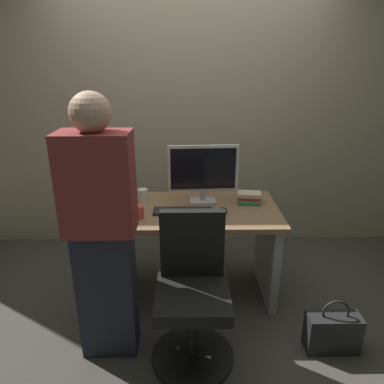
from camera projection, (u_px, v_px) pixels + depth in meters
ground_plane at (192, 290)px, 2.95m from camera, size 9.00×9.00×0.00m
wall_back at (191, 92)px, 3.32m from camera, size 6.40×0.10×3.00m
desk at (192, 236)px, 2.77m from camera, size 1.31×0.73×0.73m
office_chair at (193, 296)px, 2.18m from camera, size 0.52×0.52×0.94m
person_at_desk at (102, 232)px, 2.08m from camera, size 0.40×0.24×1.64m
monitor at (203, 171)px, 2.72m from camera, size 0.54×0.15×0.46m
keyboard at (183, 211)px, 2.62m from camera, size 0.43×0.13×0.02m
mouse at (223, 210)px, 2.61m from camera, size 0.06×0.10×0.03m
cup_near_keyboard at (138, 212)px, 2.51m from camera, size 0.07×0.07×0.09m
cup_by_monitor at (143, 195)px, 2.82m from camera, size 0.08×0.08×0.10m
book_stack at (249, 197)px, 2.80m from camera, size 0.19×0.18×0.08m
handbag at (332, 332)px, 2.30m from camera, size 0.34×0.14×0.38m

